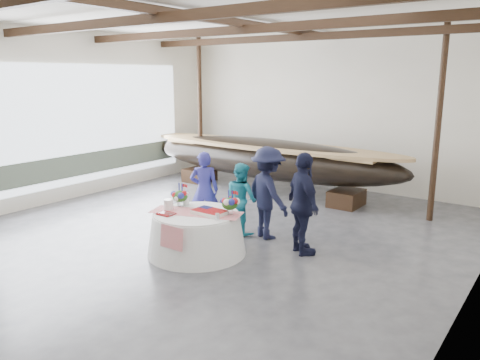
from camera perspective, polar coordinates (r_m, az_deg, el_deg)
The scene contains 14 objects.
floor at distance 9.77m, azimuth -4.91°, elevation -7.18°, with size 10.00×12.00×0.01m, color #3D3D42.
wall_back at distance 14.31m, azimuth 10.94°, elevation 8.20°, with size 10.00×0.02×4.50m, color silver.
wall_left at distance 13.08m, azimuth -22.09°, elevation 7.10°, with size 0.02×12.00×4.50m, color silver.
wall_right at distance 7.09m, azimuth 27.05°, elevation 2.67°, with size 0.02×12.00×4.50m, color silver.
ceiling at distance 9.27m, azimuth -5.47°, elevation 19.99°, with size 10.00×12.00×0.01m, color white.
pavilion_structure at distance 9.78m, azimuth -2.46°, elevation 16.72°, with size 9.80×11.76×4.50m.
open_bay at distance 13.63m, azimuth -18.27°, elevation 5.79°, with size 0.03×7.00×3.20m.
longboat_display at distance 13.35m, azimuth 3.13°, elevation 2.67°, with size 8.31×1.66×1.56m.
banquet_table at distance 8.92m, azimuth -5.32°, elevation -6.45°, with size 1.86×1.86×0.80m.
tabletop_items at distance 8.87m, azimuth -4.82°, elevation -2.81°, with size 1.81×1.09×0.40m.
guest_woman_blue at distance 10.26m, azimuth -4.38°, elevation -1.22°, with size 0.62×0.41×1.71m, color navy.
guest_woman_teal at distance 9.91m, azimuth 0.17°, elevation -2.24°, with size 0.74×0.58×1.52m, color teal.
guest_man_left at distance 9.59m, azimuth 3.41°, elevation -1.58°, with size 1.23×0.71×1.91m, color black.
guest_man_right at distance 8.77m, azimuth 7.70°, elevation -2.91°, with size 1.14×0.47×1.94m, color black.
Camera 1 is at (6.04, -6.93, 3.31)m, focal length 35.00 mm.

